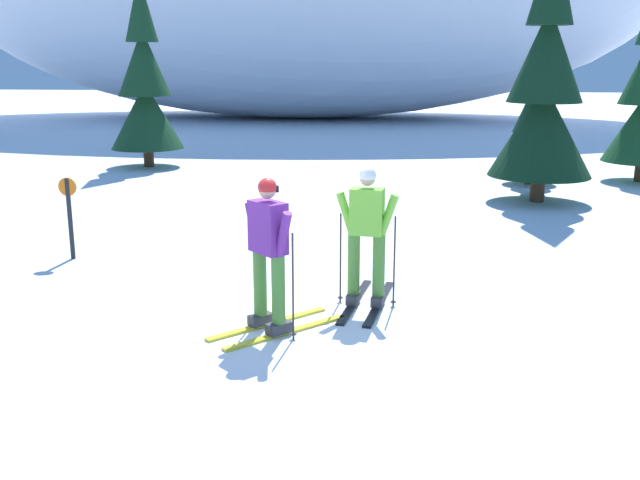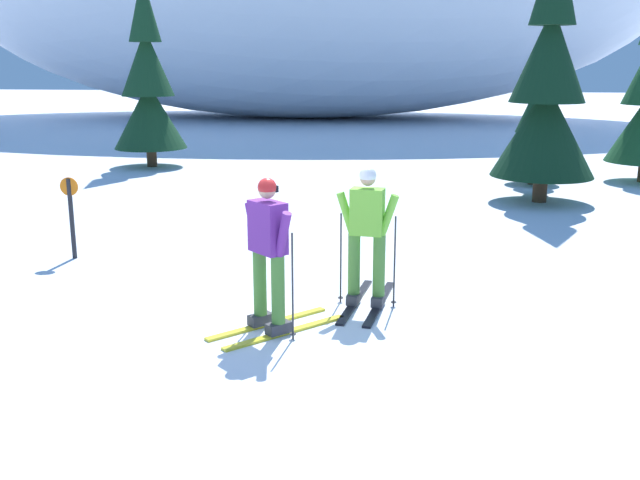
% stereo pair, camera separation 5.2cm
% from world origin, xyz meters
% --- Properties ---
extents(ground_plane, '(120.00, 120.00, 0.00)m').
position_xyz_m(ground_plane, '(0.00, 0.00, 0.00)').
color(ground_plane, white).
extents(skier_purple_jacket, '(1.46, 1.47, 1.74)m').
position_xyz_m(skier_purple_jacket, '(0.19, -0.25, 0.92)').
color(skier_purple_jacket, gold).
rests_on(skier_purple_jacket, ground).
extents(skier_lime_jacket, '(0.77, 1.78, 1.73)m').
position_xyz_m(skier_lime_jacket, '(1.21, 0.74, 0.90)').
color(skier_lime_jacket, black).
rests_on(skier_lime_jacket, ground).
extents(pine_tree_far_left, '(2.01, 2.01, 5.20)m').
position_xyz_m(pine_tree_far_left, '(-5.44, 11.99, 2.17)').
color(pine_tree_far_left, '#47301E').
rests_on(pine_tree_far_left, ground).
extents(pine_tree_center_left, '(2.14, 2.14, 5.54)m').
position_xyz_m(pine_tree_center_left, '(4.52, 7.90, 2.32)').
color(pine_tree_center_left, '#47301E').
rests_on(pine_tree_center_left, ground).
extents(pine_tree_center_right, '(1.28, 1.28, 3.33)m').
position_xyz_m(pine_tree_center_right, '(4.71, 10.18, 1.39)').
color(pine_tree_center_right, '#47301E').
rests_on(pine_tree_center_right, ground).
extents(trail_marker_post, '(0.28, 0.07, 1.25)m').
position_xyz_m(trail_marker_post, '(-3.35, 2.44, 0.72)').
color(trail_marker_post, black).
rests_on(trail_marker_post, ground).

